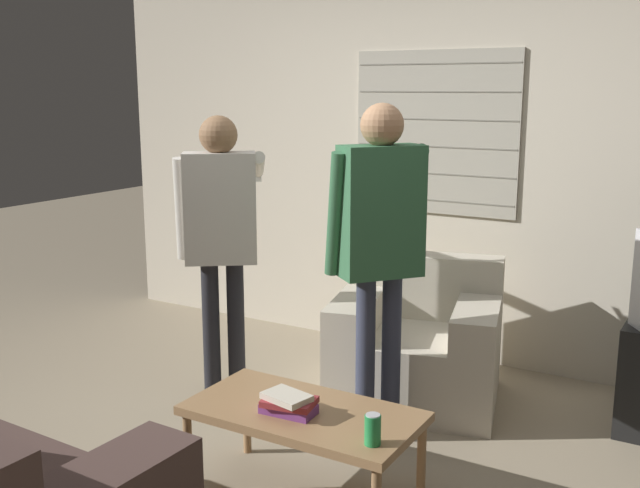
# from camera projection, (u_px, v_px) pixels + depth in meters

# --- Properties ---
(ground_plane) EXTENTS (16.00, 16.00, 0.00)m
(ground_plane) POSITION_uv_depth(u_px,v_px,m) (264.00, 478.00, 3.52)
(ground_plane) COLOR gray
(wall_back) EXTENTS (5.20, 0.08, 2.55)m
(wall_back) POSITION_uv_depth(u_px,v_px,m) (435.00, 167.00, 4.97)
(wall_back) COLOR beige
(wall_back) RESTS_ON ground_plane
(armchair_beige) EXTENTS (1.10, 1.01, 0.81)m
(armchair_beige) POSITION_uv_depth(u_px,v_px,m) (417.00, 344.00, 4.39)
(armchair_beige) COLOR beige
(armchair_beige) RESTS_ON ground_plane
(coffee_table) EXTENTS (1.02, 0.53, 0.42)m
(coffee_table) POSITION_uv_depth(u_px,v_px,m) (303.00, 418.00, 3.27)
(coffee_table) COLOR #9E754C
(coffee_table) RESTS_ON ground_plane
(person_left_standing) EXTENTS (0.50, 0.83, 1.65)m
(person_left_standing) POSITION_uv_depth(u_px,v_px,m) (221.00, 224.00, 4.22)
(person_left_standing) COLOR black
(person_left_standing) RESTS_ON ground_plane
(person_right_standing) EXTENTS (0.54, 0.79, 1.73)m
(person_right_standing) POSITION_uv_depth(u_px,v_px,m) (379.00, 231.00, 3.73)
(person_right_standing) COLOR #33384C
(person_right_standing) RESTS_ON ground_plane
(book_stack) EXTENTS (0.25, 0.20, 0.10)m
(book_stack) POSITION_uv_depth(u_px,v_px,m) (288.00, 403.00, 3.21)
(book_stack) COLOR #75387F
(book_stack) RESTS_ON coffee_table
(soda_can) EXTENTS (0.07, 0.07, 0.13)m
(soda_can) POSITION_uv_depth(u_px,v_px,m) (373.00, 430.00, 2.93)
(soda_can) COLOR #238E47
(soda_can) RESTS_ON coffee_table
(spare_remote) EXTENTS (0.10, 0.13, 0.02)m
(spare_remote) POSITION_uv_depth(u_px,v_px,m) (300.00, 411.00, 3.22)
(spare_remote) COLOR black
(spare_remote) RESTS_ON coffee_table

